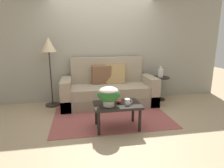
# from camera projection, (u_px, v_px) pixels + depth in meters

# --- Properties ---
(ground_plane) EXTENTS (14.00, 14.00, 0.00)m
(ground_plane) POSITION_uv_depth(u_px,v_px,m) (110.00, 114.00, 4.04)
(ground_plane) COLOR tan
(wall_back) EXTENTS (6.40, 0.12, 2.84)m
(wall_back) POSITION_uv_depth(u_px,v_px,m) (103.00, 44.00, 4.80)
(wall_back) COLOR gray
(wall_back) RESTS_ON ground
(area_rug) EXTENTS (2.33, 1.93, 0.01)m
(area_rug) POSITION_uv_depth(u_px,v_px,m) (110.00, 113.00, 4.11)
(area_rug) COLOR #994C47
(area_rug) RESTS_ON ground
(couch) EXTENTS (2.22, 0.88, 1.12)m
(couch) POSITION_uv_depth(u_px,v_px,m) (109.00, 90.00, 4.61)
(couch) COLOR gray
(couch) RESTS_ON ground
(coffee_table) EXTENTS (0.81, 0.52, 0.46)m
(coffee_table) POSITION_uv_depth(u_px,v_px,m) (117.00, 107.00, 3.33)
(coffee_table) COLOR black
(coffee_table) RESTS_ON ground
(side_table) EXTENTS (0.47, 0.47, 0.61)m
(side_table) POSITION_uv_depth(u_px,v_px,m) (160.00, 84.00, 4.92)
(side_table) COLOR black
(side_table) RESTS_ON ground
(floor_lamp) EXTENTS (0.34, 0.34, 1.60)m
(floor_lamp) POSITION_uv_depth(u_px,v_px,m) (49.00, 51.00, 4.29)
(floor_lamp) COLOR #2D2823
(floor_lamp) RESTS_ON ground
(potted_plant) EXTENTS (0.38, 0.38, 0.33)m
(potted_plant) POSITION_uv_depth(u_px,v_px,m) (109.00, 94.00, 3.17)
(potted_plant) COLOR #B7B2A8
(potted_plant) RESTS_ON coffee_table
(coffee_mug) EXTENTS (0.14, 0.09, 0.10)m
(coffee_mug) POSITION_uv_depth(u_px,v_px,m) (127.00, 102.00, 3.27)
(coffee_mug) COLOR white
(coffee_mug) RESTS_ON coffee_table
(snack_bowl) EXTENTS (0.12, 0.12, 0.06)m
(snack_bowl) POSITION_uv_depth(u_px,v_px,m) (118.00, 101.00, 3.36)
(snack_bowl) COLOR #B2382D
(snack_bowl) RESTS_ON coffee_table
(table_vase) EXTENTS (0.13, 0.13, 0.28)m
(table_vase) POSITION_uv_depth(u_px,v_px,m) (161.00, 73.00, 4.83)
(table_vase) COLOR silver
(table_vase) RESTS_ON side_table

